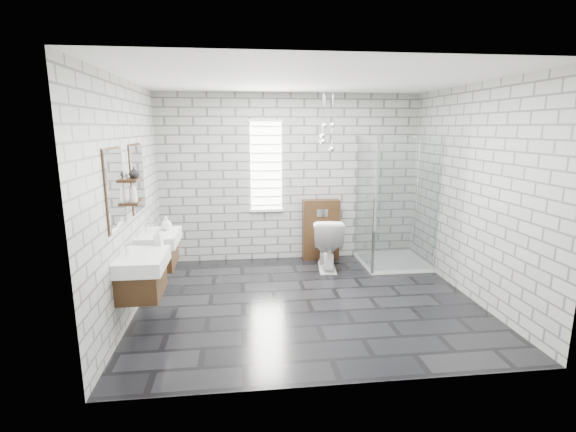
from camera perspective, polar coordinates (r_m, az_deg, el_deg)
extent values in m
cube|color=black|center=(5.44, 2.71, -11.51)|extent=(4.20, 3.60, 0.02)
cube|color=white|center=(5.02, 3.03, 18.27)|extent=(4.20, 3.60, 0.02)
cube|color=#A0A09B|center=(6.83, 0.35, 5.19)|extent=(4.20, 0.02, 2.70)
cube|color=#A0A09B|center=(3.32, 8.03, -2.25)|extent=(4.20, 0.02, 2.70)
cube|color=#A0A09B|center=(5.15, -21.00, 2.15)|extent=(0.02, 3.60, 2.70)
cube|color=#A0A09B|center=(5.79, 23.96, 2.92)|extent=(0.02, 3.60, 2.70)
cube|color=#3A2412|center=(4.76, -19.33, -8.48)|extent=(0.42, 0.62, 0.30)
cube|color=silver|center=(4.71, -16.96, -8.15)|extent=(0.02, 0.35, 0.01)
cube|color=white|center=(4.68, -19.22, -5.90)|extent=(0.47, 0.70, 0.15)
cylinder|color=silver|center=(4.68, -21.19, -4.32)|extent=(0.04, 0.04, 0.12)
cylinder|color=silver|center=(4.66, -20.64, -3.73)|extent=(0.10, 0.02, 0.02)
cube|color=white|center=(4.57, -22.55, 3.41)|extent=(0.03, 0.55, 0.80)
cube|color=#3A2412|center=(4.57, -22.70, 3.40)|extent=(0.01, 0.59, 0.84)
cube|color=#3A2412|center=(5.65, -17.27, -5.12)|extent=(0.42, 0.62, 0.30)
cube|color=silver|center=(5.61, -15.27, -4.80)|extent=(0.02, 0.35, 0.01)
cube|color=white|center=(5.58, -17.16, -2.90)|extent=(0.47, 0.70, 0.15)
cylinder|color=silver|center=(5.58, -18.81, -1.59)|extent=(0.04, 0.04, 0.12)
cylinder|color=silver|center=(5.56, -18.34, -1.08)|extent=(0.10, 0.02, 0.02)
cube|color=white|center=(5.49, -19.89, 4.91)|extent=(0.03, 0.55, 0.80)
cube|color=#3A2412|center=(5.49, -20.01, 4.90)|extent=(0.01, 0.59, 0.84)
cube|color=#3A2412|center=(5.09, -20.23, 1.75)|extent=(0.14, 0.30, 0.03)
cube|color=#3A2412|center=(5.05, -20.45, 4.65)|extent=(0.14, 0.30, 0.03)
cube|color=white|center=(6.75, -3.02, 6.80)|extent=(0.50, 0.02, 1.40)
cube|color=silver|center=(6.70, -3.08, 12.93)|extent=(0.56, 0.04, 0.04)
cube|color=silver|center=(6.83, -2.95, 0.77)|extent=(0.56, 0.04, 0.04)
cube|color=silver|center=(6.81, -2.95, 1.50)|extent=(0.48, 0.01, 0.02)
cube|color=silver|center=(6.79, -2.97, 2.66)|extent=(0.48, 0.01, 0.02)
cube|color=silver|center=(6.77, -2.98, 3.83)|extent=(0.48, 0.01, 0.02)
cube|color=silver|center=(6.75, -2.99, 5.01)|extent=(0.48, 0.01, 0.02)
cube|color=silver|center=(6.73, -3.01, 6.19)|extent=(0.48, 0.01, 0.02)
cube|color=silver|center=(6.72, -3.02, 7.38)|extent=(0.48, 0.01, 0.02)
cube|color=silver|center=(6.71, -3.03, 8.57)|extent=(0.48, 0.01, 0.02)
cube|color=silver|center=(6.70, -3.04, 9.76)|extent=(0.48, 0.01, 0.02)
cube|color=silver|center=(6.70, -3.06, 10.96)|extent=(0.48, 0.01, 0.03)
cube|color=silver|center=(6.70, -3.07, 12.16)|extent=(0.48, 0.01, 0.03)
cube|color=#3A2412|center=(6.95, 4.50, -1.85)|extent=(0.60, 0.20, 1.00)
cube|color=silver|center=(6.79, 4.72, 0.40)|extent=(0.18, 0.01, 0.12)
cube|color=white|center=(7.01, 14.03, -6.06)|extent=(1.00, 1.00, 0.06)
cube|color=silver|center=(6.33, 16.03, 1.24)|extent=(1.00, 0.01, 2.00)
cube|color=silver|center=(6.61, 10.49, 1.96)|extent=(0.01, 1.00, 2.00)
cube|color=silver|center=(6.16, 11.82, 1.17)|extent=(0.03, 0.03, 2.00)
cube|color=silver|center=(6.53, 19.92, 1.31)|extent=(0.03, 0.03, 2.00)
cylinder|color=silver|center=(7.11, 17.22, 2.89)|extent=(0.02, 0.02, 1.80)
cylinder|color=silver|center=(7.00, 17.08, 10.34)|extent=(0.14, 0.14, 0.02)
sphere|color=silver|center=(6.36, 4.76, 10.09)|extent=(0.09, 0.09, 0.09)
cylinder|color=silver|center=(6.36, 4.83, 13.66)|extent=(0.01, 0.01, 0.70)
sphere|color=silver|center=(6.42, 5.99, 9.09)|extent=(0.09, 0.09, 0.09)
cylinder|color=silver|center=(6.42, 6.08, 13.13)|extent=(0.01, 0.01, 0.81)
sphere|color=silver|center=(6.50, 5.00, 12.23)|extent=(0.09, 0.09, 0.09)
cylinder|color=silver|center=(6.51, 5.05, 14.67)|extent=(0.01, 0.01, 0.46)
sphere|color=silver|center=(6.45, 4.76, 10.91)|extent=(0.09, 0.09, 0.09)
cylinder|color=silver|center=(6.46, 4.81, 14.03)|extent=(0.01, 0.01, 0.61)
sphere|color=silver|center=(6.48, 6.09, 12.28)|extent=(0.09, 0.09, 0.09)
cylinder|color=silver|center=(6.49, 6.14, 14.69)|extent=(0.01, 0.01, 0.46)
imported|color=white|center=(6.50, 5.34, -3.72)|extent=(0.55, 0.84, 0.81)
imported|color=#B2B2B2|center=(4.95, -17.31, -2.77)|extent=(0.10, 0.10, 0.19)
imported|color=#B2B2B2|center=(5.66, -16.32, -0.94)|extent=(0.14, 0.14, 0.18)
imported|color=#B2B2B2|center=(4.98, -20.46, 3.07)|extent=(0.11, 0.11, 0.24)
imported|color=#B2B2B2|center=(5.08, -20.30, 5.58)|extent=(0.12, 0.12, 0.13)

